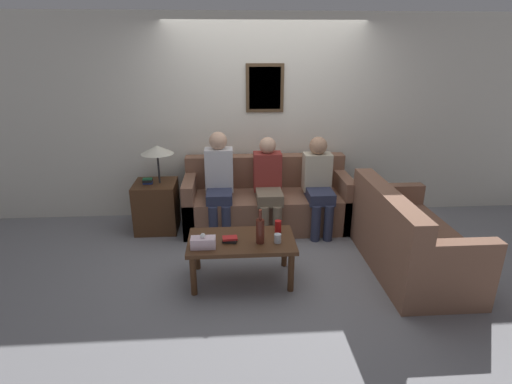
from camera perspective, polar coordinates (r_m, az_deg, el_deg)
The scene contains 14 objects.
ground_plane at distance 4.83m, azimuth 2.04°, elevation -6.96°, with size 16.00×16.00×0.00m, color gray.
wall_back at distance 5.30m, azimuth 1.20°, elevation 10.38°, with size 9.00×0.08×2.60m.
couch_main at distance 5.15m, azimuth 1.54°, elevation -1.44°, with size 2.07×0.82×0.86m.
couch_side at distance 4.42m, azimuth 20.84°, elevation -6.62°, with size 0.82×1.59×0.86m.
coffee_table at distance 3.92m, azimuth -2.09°, elevation -7.59°, with size 1.03×0.59×0.44m.
side_table_with_lamp at distance 5.15m, azimuth -13.99°, elevation -1.29°, with size 0.52×0.51×1.09m.
wine_bottle at distance 3.77m, azimuth 0.59°, elevation -5.51°, with size 0.08×0.08×0.34m.
drinking_glass at distance 3.82m, azimuth 3.11°, elevation -6.62°, with size 0.07×0.07×0.09m.
book_stack at distance 3.84m, azimuth -3.74°, elevation -6.76°, with size 0.15×0.11×0.05m.
soda_can at distance 4.02m, azimuth 3.17°, elevation -4.92°, with size 0.07×0.07×0.12m.
tissue_box at distance 3.75m, azimuth -7.55°, elevation -7.13°, with size 0.23×0.12×0.15m.
person_left at distance 4.87m, azimuth -5.28°, elevation 1.84°, with size 0.34×0.58×1.24m.
person_middle at distance 4.88m, azimuth 1.78°, elevation 1.41°, with size 0.34×0.62×1.17m.
person_right at distance 4.94m, azimuth 8.91°, elevation 1.55°, with size 0.34×0.59×1.17m.
Camera 1 is at (-0.46, -4.28, 2.20)m, focal length 28.00 mm.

